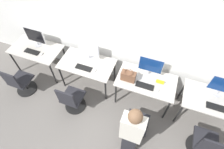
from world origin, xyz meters
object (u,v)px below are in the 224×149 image
(keyboard_left, at_px, (84,68))
(person_right, at_px, (131,133))
(handbag, at_px, (128,76))
(office_chair_right, at_px, (136,125))
(office_chair_far_right, at_px, (204,144))
(keyboard_far_right, at_px, (217,107))
(monitor_far_right, at_px, (223,86))
(mouse_right, at_px, (158,90))
(mouse_far_left, at_px, (41,54))
(monitor_left, at_px, (89,50))
(office_chair_far_left, at_px, (20,83))
(office_chair_left, at_px, (72,100))
(keyboard_right, at_px, (145,86))
(keyboard_far_left, at_px, (32,52))
(monitor_right, at_px, (150,66))
(monitor_far_left, at_px, (35,37))
(mouse_left, at_px, (95,70))

(keyboard_left, relative_size, person_right, 0.23)
(handbag, bearing_deg, office_chair_right, -59.76)
(keyboard_left, xyz_separation_m, office_chair_far_right, (2.72, -0.59, -0.42))
(keyboard_far_right, bearing_deg, monitor_far_right, 90.00)
(mouse_right, bearing_deg, mouse_far_left, 178.94)
(keyboard_far_right, height_order, office_chair_far_right, office_chair_far_right)
(monitor_left, bearing_deg, office_chair_far_left, -145.82)
(office_chair_far_left, relative_size, keyboard_far_right, 2.33)
(office_chair_left, bearing_deg, keyboard_right, 23.59)
(keyboard_far_left, distance_m, office_chair_left, 1.53)
(monitor_right, height_order, monitor_far_right, same)
(keyboard_far_left, relative_size, mouse_far_left, 4.12)
(person_right, distance_m, keyboard_far_right, 1.71)
(monitor_far_left, bearing_deg, keyboard_left, -11.82)
(keyboard_far_left, xyz_separation_m, office_chair_right, (2.80, -0.71, -0.42))
(keyboard_left, relative_size, handbag, 1.23)
(monitor_far_left, xyz_separation_m, keyboard_far_left, (0.00, -0.26, -0.25))
(keyboard_far_left, relative_size, office_chair_far_left, 0.43)
(office_chair_far_left, relative_size, mouse_left, 9.60)
(handbag, bearing_deg, office_chair_far_left, -164.29)
(office_chair_far_left, relative_size, keyboard_left, 2.33)
(office_chair_right, xyz_separation_m, handbag, (-0.42, 0.73, 0.53))
(monitor_right, xyz_separation_m, monitor_far_right, (1.37, -0.01, 0.00))
(mouse_far_left, bearing_deg, keyboard_far_left, -178.54)
(keyboard_far_right, relative_size, handbag, 1.23)
(monitor_far_left, relative_size, office_chair_far_right, 0.57)
(mouse_right, bearing_deg, office_chair_right, -107.49)
(person_right, bearing_deg, monitor_far_left, 154.13)
(keyboard_far_left, height_order, mouse_right, mouse_right)
(office_chair_far_left, distance_m, monitor_left, 1.82)
(keyboard_far_left, bearing_deg, office_chair_far_left, -92.47)
(mouse_right, bearing_deg, mouse_left, 178.30)
(monitor_right, xyz_separation_m, keyboard_far_right, (1.37, -0.34, -0.25))
(keyboard_right, bearing_deg, keyboard_far_right, -0.29)
(monitor_far_left, height_order, person_right, person_right)
(keyboard_far_left, height_order, office_chair_right, office_chair_right)
(monitor_right, xyz_separation_m, person_right, (0.02, -1.39, -0.14))
(office_chair_left, bearing_deg, monitor_right, 34.01)
(monitor_right, distance_m, office_chair_right, 1.22)
(monitor_far_right, relative_size, office_chair_far_right, 0.57)
(keyboard_far_left, height_order, mouse_left, mouse_left)
(mouse_right, bearing_deg, office_chair_far_right, -27.64)
(keyboard_left, distance_m, person_right, 1.74)
(keyboard_far_left, xyz_separation_m, keyboard_far_right, (4.11, -0.03, 0.00))
(mouse_right, relative_size, office_chair_far_right, 0.10)
(keyboard_left, xyz_separation_m, mouse_right, (1.64, -0.02, 0.01))
(keyboard_far_left, bearing_deg, monitor_left, 12.20)
(keyboard_far_left, bearing_deg, office_chair_left, -25.65)
(office_chair_right, xyz_separation_m, monitor_far_right, (1.31, 1.01, 0.67))
(person_right, bearing_deg, monitor_far_right, 45.50)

